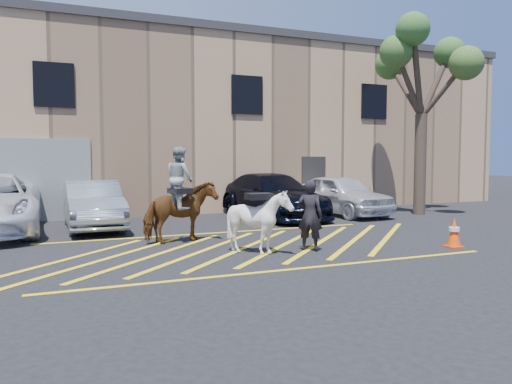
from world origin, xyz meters
name	(u,v)px	position (x,y,z in m)	size (l,w,h in m)	color
ground	(240,246)	(0.00, 0.00, 0.00)	(90.00, 90.00, 0.00)	black
car_silver_sedan	(93,205)	(-3.04, 4.54, 0.73)	(1.55, 4.43, 1.46)	#9299A0
car_blue_suv	(273,196)	(3.18, 4.96, 0.79)	(2.21, 5.45, 1.58)	black
car_white_suv	(342,195)	(5.91, 4.67, 0.77)	(1.81, 4.49, 1.53)	white
handler	(310,215)	(1.28, -1.19, 0.82)	(0.60, 0.39, 1.64)	black
warehouse	(146,125)	(-0.01, 11.99, 3.65)	(32.42, 10.20, 7.30)	tan
hatching_zone	(245,248)	(0.00, -0.30, 0.01)	(12.60, 5.12, 0.01)	yellow
mounted_bay	(180,204)	(-1.23, 1.05, 0.98)	(1.99, 1.24, 2.44)	brown
saddled_white	(259,221)	(0.04, -1.08, 0.74)	(1.26, 1.39, 1.46)	silver
traffic_cone	(454,232)	(4.70, -2.18, 0.37)	(0.41, 0.41, 0.73)	red
tree	(422,63)	(8.72, 3.67, 5.69)	(3.99, 4.37, 7.31)	#4C3C2E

